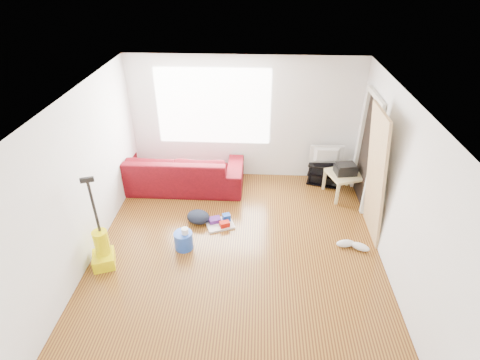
# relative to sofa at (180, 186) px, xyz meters

# --- Properties ---
(room) EXTENTS (4.51, 5.01, 2.51)m
(room) POSITION_rel_sofa_xyz_m (1.34, -1.80, 1.25)
(room) COLOR #442312
(room) RESTS_ON ground
(sofa) EXTENTS (2.54, 0.99, 0.74)m
(sofa) POSITION_rel_sofa_xyz_m (0.00, 0.00, 0.00)
(sofa) COLOR #3A060C
(sofa) RESTS_ON ground
(tv_stand) EXTENTS (0.73, 0.53, 0.45)m
(tv_stand) POSITION_rel_sofa_xyz_m (2.92, 0.27, 0.23)
(tv_stand) COLOR black
(tv_stand) RESTS_ON ground
(tv) EXTENTS (0.66, 0.09, 0.38)m
(tv) POSITION_rel_sofa_xyz_m (2.92, 0.27, 0.64)
(tv) COLOR black
(tv) RESTS_ON tv_stand
(side_table) EXTENTS (0.74, 0.74, 0.48)m
(side_table) POSITION_rel_sofa_xyz_m (3.22, -0.12, 0.40)
(side_table) COLOR tan
(side_table) RESTS_ON ground
(printer) EXTENTS (0.43, 0.35, 0.20)m
(printer) POSITION_rel_sofa_xyz_m (3.22, -0.12, 0.57)
(printer) COLOR black
(printer) RESTS_ON side_table
(bucket) EXTENTS (0.33, 0.33, 0.30)m
(bucket) POSITION_rel_sofa_xyz_m (0.41, -1.82, 0.00)
(bucket) COLOR blue
(bucket) RESTS_ON ground
(toilet_paper) EXTENTS (0.11, 0.11, 0.10)m
(toilet_paper) POSITION_rel_sofa_xyz_m (0.45, -1.82, 0.20)
(toilet_paper) COLOR white
(toilet_paper) RESTS_ON bucket
(cleaning_tray) EXTENTS (0.56, 0.51, 0.16)m
(cleaning_tray) POSITION_rel_sofa_xyz_m (0.94, -1.20, 0.05)
(cleaning_tray) COLOR beige
(cleaning_tray) RESTS_ON ground
(backpack) EXTENTS (0.47, 0.41, 0.22)m
(backpack) POSITION_rel_sofa_xyz_m (0.54, -1.15, 0.00)
(backpack) COLOR black
(backpack) RESTS_ON ground
(sneakers) EXTENTS (0.54, 0.27, 0.12)m
(sneakers) POSITION_rel_sofa_xyz_m (3.12, -1.68, 0.06)
(sneakers) COLOR silver
(sneakers) RESTS_ON ground
(vacuum) EXTENTS (0.42, 0.44, 1.50)m
(vacuum) POSITION_rel_sofa_xyz_m (-0.73, -2.23, 0.28)
(vacuum) COLOR #DDD002
(vacuum) RESTS_ON ground
(door_panel) EXTENTS (0.27, 0.88, 2.18)m
(door_panel) POSITION_rel_sofa_xyz_m (3.40, -1.25, 0.00)
(door_panel) COLOR tan
(door_panel) RESTS_ON ground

